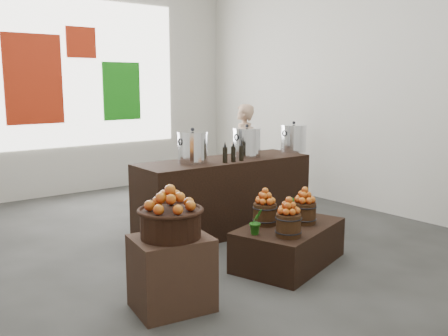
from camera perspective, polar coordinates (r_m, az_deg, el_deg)
ground at (r=5.85m, az=-3.65°, el=-8.73°), size 7.00×7.00×0.00m
back_wall at (r=8.67m, az=-17.20°, el=10.31°), size 6.00×0.04×4.00m
back_opening at (r=8.77m, az=-15.29°, el=10.39°), size 3.20×0.02×2.40m
deco_red_left at (r=8.44m, az=-20.94°, el=9.45°), size 0.90×0.04×1.40m
deco_green_right at (r=9.01m, az=-11.62°, el=8.59°), size 0.70×0.04×1.00m
deco_red_upper at (r=8.74m, az=-16.03°, el=13.64°), size 0.50×0.04×0.50m
crate at (r=4.21m, az=-6.00°, el=-11.84°), size 0.69×0.60×0.61m
wicker_basket at (r=4.08m, az=-6.11°, el=-6.36°), size 0.49×0.49×0.22m
apples_in_basket at (r=4.02m, az=-6.17°, el=-3.42°), size 0.38×0.38×0.21m
display_table at (r=5.24m, az=7.41°, el=-8.66°), size 1.36×1.05×0.41m
apple_bucket_front_left at (r=4.78m, az=7.37°, el=-6.49°), size 0.24×0.24×0.22m
apples_in_bucket_front_left at (r=4.74m, az=7.42°, el=-4.28°), size 0.18×0.18×0.16m
apple_bucket_front_right at (r=5.24m, az=9.17°, el=-5.08°), size 0.24×0.24×0.22m
apples_in_bucket_front_right at (r=5.20m, az=9.22°, el=-3.05°), size 0.18×0.18×0.16m
apple_bucket_rear at (r=5.15m, az=4.69°, el=-5.27°), size 0.24×0.24×0.22m
apples_in_bucket_rear at (r=5.10m, az=4.72°, el=-3.20°), size 0.18×0.18×0.16m
herb_garnish_right at (r=5.49m, az=8.18°, el=-4.14°), size 0.24×0.21×0.26m
herb_garnish_left at (r=4.82m, az=3.69°, el=-6.12°), size 0.14×0.12×0.25m
counter at (r=6.23m, az=0.02°, el=-3.17°), size 2.27×0.78×0.92m
stock_pot_left at (r=5.86m, az=-3.60°, el=2.28°), size 0.35×0.35×0.35m
stock_pot_center at (r=6.34m, az=2.63°, el=2.85°), size 0.35×0.35×0.35m
stock_pot_right at (r=6.88m, az=7.94°, el=3.31°), size 0.35×0.35×0.35m
oil_cruets at (r=5.95m, az=1.30°, el=1.96°), size 0.25×0.07×0.26m
shopper at (r=8.13m, az=2.15°, el=1.99°), size 0.66×0.60×1.51m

